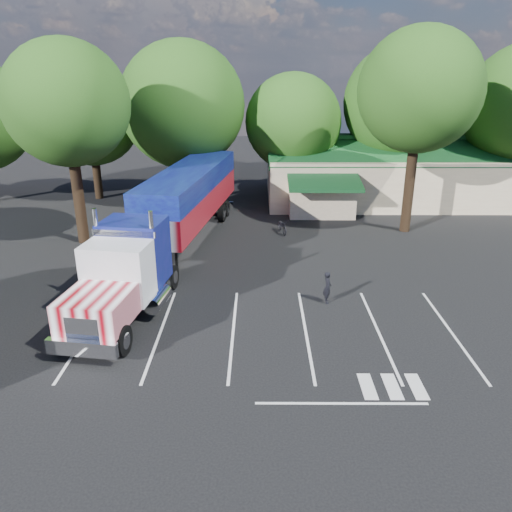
{
  "coord_description": "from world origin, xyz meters",
  "views": [
    {
      "loc": [
        1.1,
        -25.33,
        10.93
      ],
      "look_at": [
        0.99,
        -1.88,
        2.0
      ],
      "focal_mm": 35.0,
      "sensor_mm": 36.0,
      "label": 1
    }
  ],
  "objects_px": {
    "semi_truck": "(177,209)",
    "bicycle": "(282,226)",
    "woman": "(327,287)",
    "silver_sedan": "(326,202)"
  },
  "relations": [
    {
      "from": "semi_truck",
      "to": "bicycle",
      "type": "height_order",
      "value": "semi_truck"
    },
    {
      "from": "bicycle",
      "to": "semi_truck",
      "type": "bearing_deg",
      "value": -162.36
    },
    {
      "from": "bicycle",
      "to": "silver_sedan",
      "type": "xyz_separation_m",
      "value": [
        3.77,
        5.59,
        0.23
      ]
    },
    {
      "from": "woman",
      "to": "silver_sedan",
      "type": "bearing_deg",
      "value": -7.46
    },
    {
      "from": "semi_truck",
      "to": "bicycle",
      "type": "bearing_deg",
      "value": 39.29
    },
    {
      "from": "semi_truck",
      "to": "bicycle",
      "type": "relative_size",
      "value": 12.31
    },
    {
      "from": "semi_truck",
      "to": "woman",
      "type": "bearing_deg",
      "value": -31.86
    },
    {
      "from": "semi_truck",
      "to": "woman",
      "type": "relative_size",
      "value": 14.69
    },
    {
      "from": "woman",
      "to": "bicycle",
      "type": "bearing_deg",
      "value": 8.42
    },
    {
      "from": "silver_sedan",
      "to": "semi_truck",
      "type": "bearing_deg",
      "value": 138.18
    }
  ]
}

